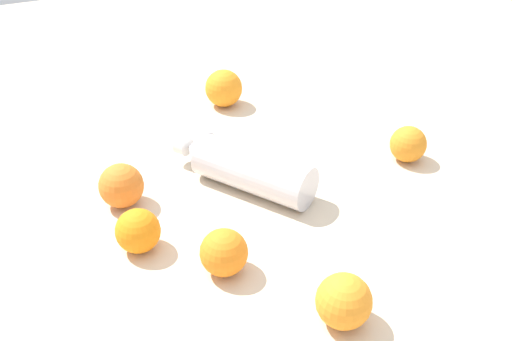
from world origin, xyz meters
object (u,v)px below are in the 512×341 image
orange_2 (224,88)px  orange_5 (138,231)px  orange_3 (224,252)px  orange_4 (121,186)px  water_bottle (245,167)px  orange_1 (408,144)px  orange_0 (344,301)px

orange_2 → orange_5: 0.45m
orange_3 → orange_4: 0.22m
orange_5 → water_bottle: bearing=22.7°
orange_4 → orange_3: bearing=-67.9°
orange_2 → orange_4: size_ratio=1.09×
orange_1 → orange_5: (-0.48, -0.03, 0.00)m
orange_3 → orange_1: bearing=17.9°
water_bottle → orange_4: 0.19m
water_bottle → orange_5: (-0.20, -0.08, -0.00)m
water_bottle → orange_0: bearing=145.0°
orange_0 → orange_4: bearing=117.0°
water_bottle → orange_3: 0.20m
orange_1 → orange_4: orange_4 is taller
orange_0 → orange_3: 0.17m
water_bottle → orange_2: size_ratio=3.23×
water_bottle → orange_0: water_bottle is taller
orange_5 → orange_3: bearing=-45.9°
water_bottle → orange_2: 0.29m
water_bottle → orange_5: bearing=80.2°
water_bottle → orange_1: bearing=-132.1°
orange_1 → orange_3: 0.41m
orange_0 → orange_4: same height
orange_2 → orange_1: bearing=-58.0°
water_bottle → orange_5: size_ratio=3.84×
orange_3 → orange_5: (-0.09, 0.09, -0.00)m
orange_1 → orange_3: (-0.39, -0.13, 0.00)m
orange_1 → orange_2: orange_2 is taller
orange_1 → orange_0: bearing=-138.0°
orange_0 → orange_2: (0.09, 0.59, 0.00)m
orange_0 → orange_2: size_ratio=0.91×
water_bottle → orange_3: (-0.11, -0.17, -0.00)m
water_bottle → orange_1: size_ratio=3.86×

